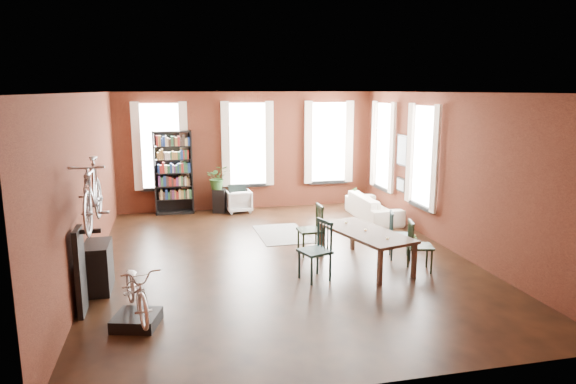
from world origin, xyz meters
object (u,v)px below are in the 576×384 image
object	(u,v)px
dining_chair_b	(310,230)
cream_sofa	(373,203)
dining_table	(365,248)
console_table	(98,267)
dining_chair_a	(315,251)
white_armchair	(239,200)
dining_chair_c	(420,246)
bicycle_floor	(135,265)
bike_trainer	(137,320)
dining_chair_d	(400,235)
plant_stand	(219,201)
bookshelf	(174,173)

from	to	relation	value
dining_chair_b	cream_sofa	xyz separation A→B (m)	(2.35, 2.44, -0.09)
dining_table	console_table	bearing A→B (deg)	166.23
dining_chair_a	dining_chair_b	size ratio (longest dim) A/B	1.03
dining_chair_b	white_armchair	bearing A→B (deg)	-168.41
dining_chair_a	cream_sofa	bearing A→B (deg)	126.83
dining_chair_c	bicycle_floor	bearing A→B (deg)	118.30
dining_chair_b	dining_chair_a	bearing A→B (deg)	-13.39
dining_chair_c	bike_trainer	world-z (taller)	dining_chair_c
dining_chair_d	cream_sofa	bearing A→B (deg)	5.42
white_armchair	plant_stand	world-z (taller)	white_armchair
console_table	plant_stand	xyz separation A→B (m)	(2.45, 5.06, -0.08)
bike_trainer	plant_stand	world-z (taller)	plant_stand
dining_chair_d	white_armchair	distance (m)	5.25
dining_chair_a	dining_chair_b	xyz separation A→B (m)	(0.29, 1.38, -0.02)
dining_chair_c	console_table	size ratio (longest dim) A/B	1.15
plant_stand	bike_trainer	bearing A→B (deg)	-105.11
dining_table	dining_chair_a	size ratio (longest dim) A/B	1.91
dining_chair_a	white_armchair	bearing A→B (deg)	168.21
bookshelf	console_table	size ratio (longest dim) A/B	2.75
dining_chair_d	bookshelf	size ratio (longest dim) A/B	0.42
dining_chair_b	bike_trainer	distance (m)	4.12
dining_chair_b	dining_chair_c	world-z (taller)	dining_chair_b
dining_chair_d	console_table	bearing A→B (deg)	112.49
console_table	dining_table	bearing A→B (deg)	1.99
dining_chair_a	plant_stand	bearing A→B (deg)	173.46
bike_trainer	bicycle_floor	size ratio (longest dim) A/B	0.41
white_armchair	console_table	size ratio (longest dim) A/B	0.83
plant_stand	dining_chair_a	bearing A→B (deg)	-77.99
white_armchair	plant_stand	size ratio (longest dim) A/B	1.04
dining_chair_b	white_armchair	distance (m)	4.05
dining_chair_d	console_table	size ratio (longest dim) A/B	1.15
dining_chair_a	white_armchair	distance (m)	5.36
dining_chair_a	dining_chair_b	world-z (taller)	dining_chair_a
dining_table	bike_trainer	bearing A→B (deg)	-173.41
cream_sofa	plant_stand	distance (m)	4.09
dining_chair_c	bike_trainer	xyz separation A→B (m)	(-4.91, -1.18, -0.38)
dining_chair_c	plant_stand	bearing A→B (deg)	44.62
dining_chair_a	dining_chair_c	distance (m)	1.99
dining_chair_b	plant_stand	xyz separation A→B (m)	(-1.43, 4.01, -0.18)
bookshelf	plant_stand	xyz separation A→B (m)	(1.17, -0.14, -0.78)
dining_chair_d	plant_stand	bearing A→B (deg)	51.77
dining_table	dining_chair_d	size ratio (longest dim) A/B	2.14
dining_table	dining_chair_d	bearing A→B (deg)	1.64
cream_sofa	dining_chair_a	bearing A→B (deg)	145.39
dining_table	plant_stand	xyz separation A→B (m)	(-2.26, 4.90, -0.02)
dining_chair_b	dining_chair_c	size ratio (longest dim) A/B	1.08
bookshelf	console_table	xyz separation A→B (m)	(-1.28, -5.20, -0.70)
dining_chair_c	bike_trainer	bearing A→B (deg)	117.88
dining_chair_d	bookshelf	distance (m)	6.43
dining_chair_b	console_table	world-z (taller)	dining_chair_b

